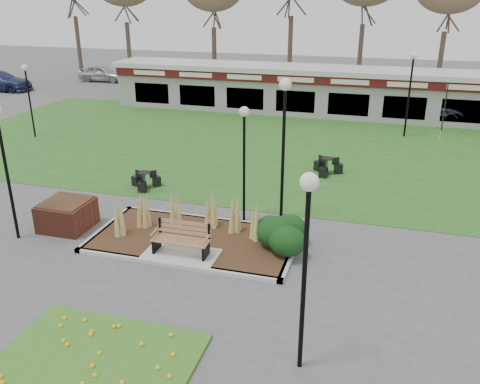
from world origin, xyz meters
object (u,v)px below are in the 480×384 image
(lamp_post_far_right, at_px, (411,76))
(car_black, at_px, (180,85))
(brick_planter, at_px, (67,214))
(lamp_post_near_left, at_px, (244,139))
(lamp_post_mid_right, at_px, (284,119))
(bistro_set_c, at_px, (327,168))
(bistro_set_a, at_px, (145,182))
(car_silver, at_px, (102,73))
(park_bench, at_px, (182,238))
(lamp_post_far_left, at_px, (27,85))
(lamp_post_mid_left, at_px, (1,143))
(patio_umbrella, at_px, (442,125))
(food_pavilion, at_px, (300,89))
(lamp_post_near_right, at_px, (307,231))

(lamp_post_far_right, relative_size, car_black, 1.00)
(brick_planter, bearing_deg, lamp_post_near_left, 21.93)
(lamp_post_mid_right, bearing_deg, bistro_set_c, 79.19)
(bistro_set_a, bearing_deg, lamp_post_mid_right, -12.38)
(car_silver, bearing_deg, car_black, -114.92)
(park_bench, distance_m, lamp_post_far_right, 17.08)
(lamp_post_near_left, relative_size, bistro_set_c, 3.06)
(lamp_post_mid_right, distance_m, lamp_post_far_left, 16.21)
(lamp_post_mid_left, bearing_deg, patio_umbrella, 44.17)
(bistro_set_a, bearing_deg, food_pavilion, 76.70)
(food_pavilion, relative_size, car_silver, 6.11)
(lamp_post_near_right, height_order, car_silver, lamp_post_near_right)
(brick_planter, distance_m, lamp_post_far_left, 12.54)
(park_bench, relative_size, lamp_post_far_right, 0.38)
(lamp_post_near_right, height_order, car_black, lamp_post_near_right)
(food_pavilion, height_order, lamp_post_near_left, lamp_post_near_left)
(lamp_post_mid_right, distance_m, patio_umbrella, 11.10)
(lamp_post_far_right, bearing_deg, lamp_post_mid_left, -126.89)
(patio_umbrella, bearing_deg, park_bench, -122.10)
(park_bench, height_order, brick_planter, park_bench)
(park_bench, relative_size, brick_planter, 1.13)
(lamp_post_near_right, distance_m, bistro_set_a, 11.84)
(patio_umbrella, bearing_deg, bistro_set_c, -138.08)
(bistro_set_a, relative_size, patio_umbrella, 0.53)
(lamp_post_far_right, bearing_deg, bistro_set_a, -132.74)
(brick_planter, bearing_deg, park_bench, -9.69)
(car_black, bearing_deg, lamp_post_near_right, -172.04)
(food_pavilion, distance_m, lamp_post_mid_right, 16.52)
(lamp_post_far_right, bearing_deg, park_bench, -112.55)
(lamp_post_near_right, relative_size, lamp_post_mid_left, 1.01)
(park_bench, bearing_deg, lamp_post_mid_left, -176.23)
(lamp_post_far_right, relative_size, bistro_set_a, 3.70)
(park_bench, xyz_separation_m, car_black, (-9.63, 23.12, 0.14))
(lamp_post_far_right, height_order, patio_umbrella, lamp_post_far_right)
(lamp_post_near_right, xyz_separation_m, lamp_post_mid_left, (-9.67, 3.39, -0.02))
(food_pavilion, bearing_deg, brick_planter, -103.06)
(brick_planter, bearing_deg, lamp_post_mid_right, 22.28)
(lamp_post_far_right, distance_m, patio_umbrella, 3.68)
(park_bench, bearing_deg, car_silver, 124.35)
(bistro_set_c, bearing_deg, food_pavilion, 105.88)
(lamp_post_near_right, distance_m, car_black, 30.31)
(bistro_set_a, bearing_deg, car_black, 108.36)
(lamp_post_mid_left, bearing_deg, car_silver, 115.24)
(food_pavilion, bearing_deg, bistro_set_c, -74.12)
(lamp_post_near_left, height_order, lamp_post_mid_left, lamp_post_mid_left)
(bistro_set_c, bearing_deg, brick_planter, -134.66)
(park_bench, height_order, food_pavilion, food_pavilion)
(car_black, bearing_deg, bistro_set_a, 179.12)
(lamp_post_far_right, height_order, car_silver, lamp_post_far_right)
(patio_umbrella, bearing_deg, lamp_post_mid_left, -135.83)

